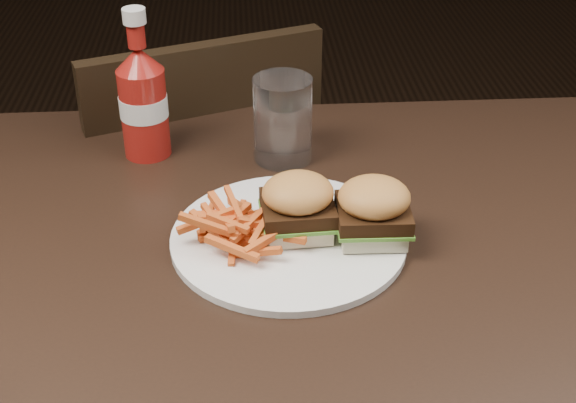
{
  "coord_description": "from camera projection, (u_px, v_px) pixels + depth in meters",
  "views": [
    {
      "loc": [
        0.01,
        -0.74,
        1.29
      ],
      "look_at": [
        0.06,
        0.04,
        0.8
      ],
      "focal_mm": 50.0,
      "sensor_mm": 36.0,
      "label": 1
    }
  ],
  "objects": [
    {
      "name": "plate",
      "position": [
        289.0,
        238.0,
        0.94
      ],
      "size": [
        0.28,
        0.28,
        0.01
      ],
      "primitive_type": "cylinder",
      "color": "white",
      "rests_on": "dining_table"
    },
    {
      "name": "ketchup_bottle",
      "position": [
        144.0,
        114.0,
        1.09
      ],
      "size": [
        0.08,
        0.08,
        0.13
      ],
      "primitive_type": "cylinder",
      "rotation": [
        0.0,
        0.0,
        0.37
      ],
      "color": "maroon",
      "rests_on": "dining_table"
    },
    {
      "name": "sandwich_half_a",
      "position": [
        298.0,
        224.0,
        0.93
      ],
      "size": [
        0.08,
        0.07,
        0.02
      ],
      "primitive_type": "cube",
      "rotation": [
        0.0,
        0.0,
        0.06
      ],
      "color": "beige",
      "rests_on": "plate"
    },
    {
      "name": "sandwich_half_b",
      "position": [
        372.0,
        229.0,
        0.93
      ],
      "size": [
        0.08,
        0.07,
        0.02
      ],
      "primitive_type": "cube",
      "rotation": [
        0.0,
        0.0,
        -0.03
      ],
      "color": "beige",
      "rests_on": "plate"
    },
    {
      "name": "tumbler",
      "position": [
        283.0,
        122.0,
        1.08
      ],
      "size": [
        0.09,
        0.09,
        0.13
      ],
      "primitive_type": "cylinder",
      "rotation": [
        0.0,
        0.0,
        0.15
      ],
      "color": "white",
      "rests_on": "dining_table"
    },
    {
      "name": "chair_far",
      "position": [
        185.0,
        223.0,
        1.55
      ],
      "size": [
        0.51,
        0.51,
        0.04
      ],
      "primitive_type": "cube",
      "rotation": [
        0.0,
        0.0,
        3.5
      ],
      "color": "black",
      "rests_on": "ground"
    },
    {
      "name": "dining_table",
      "position": [
        236.0,
        272.0,
        0.92
      ],
      "size": [
        1.2,
        0.8,
        0.04
      ],
      "primitive_type": "cube",
      "color": "black",
      "rests_on": "ground"
    },
    {
      "name": "fries_pile",
      "position": [
        243.0,
        222.0,
        0.92
      ],
      "size": [
        0.13,
        0.13,
        0.04
      ],
      "primitive_type": null,
      "rotation": [
        0.0,
        0.0,
        -0.27
      ],
      "color": "#CD460E",
      "rests_on": "plate"
    }
  ]
}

